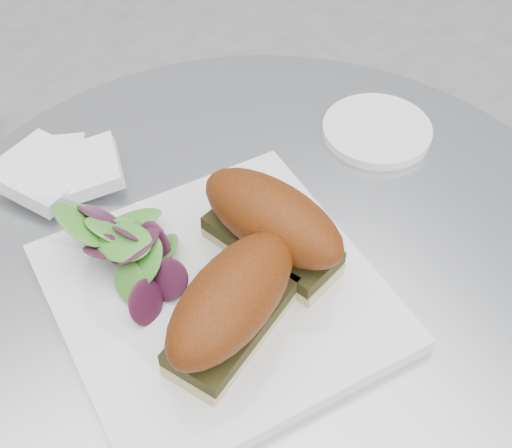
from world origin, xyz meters
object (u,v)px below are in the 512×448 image
at_px(sandwich_right, 272,224).
at_px(sandwich_left, 232,304).
at_px(plate, 218,296).
at_px(saucer, 377,130).

bearing_deg(sandwich_right, sandwich_left, -70.06).
bearing_deg(plate, sandwich_left, -102.57).
bearing_deg(sandwich_left, plate, 50.87).
height_order(sandwich_left, saucer, sandwich_left).
bearing_deg(plate, sandwich_right, 10.79).
xyz_separation_m(plate, sandwich_right, (0.06, 0.01, 0.05)).
relative_size(sandwich_right, saucer, 1.33).
distance_m(sandwich_left, sandwich_right, 0.09).
bearing_deg(saucer, sandwich_right, -153.23).
bearing_deg(plate, saucer, 23.23).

